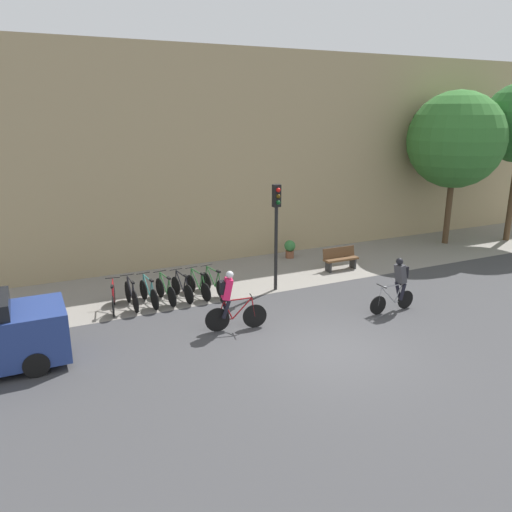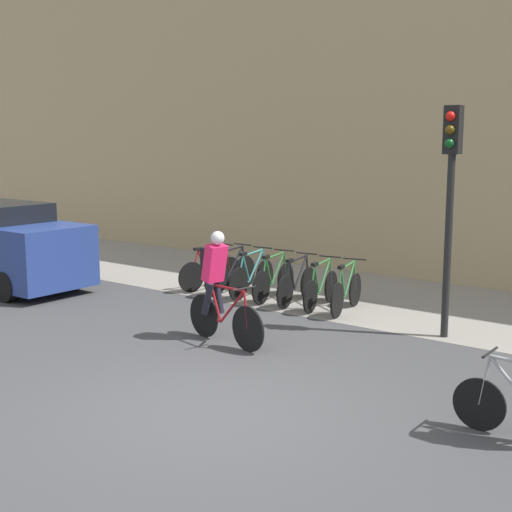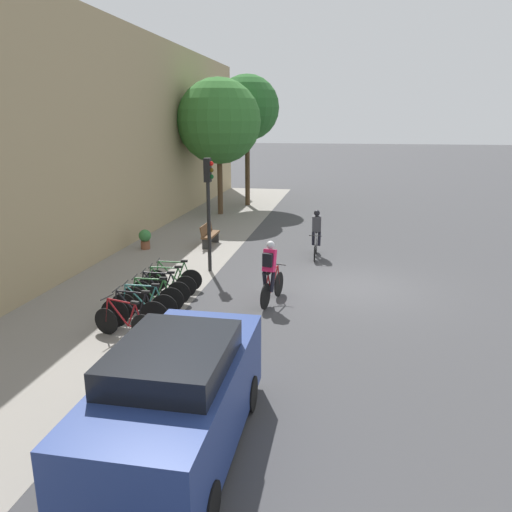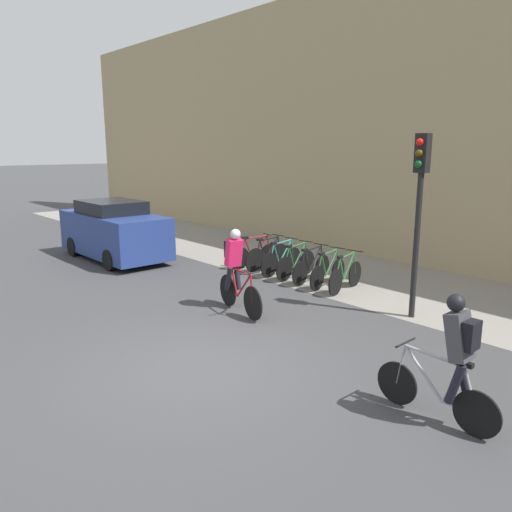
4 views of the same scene
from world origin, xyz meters
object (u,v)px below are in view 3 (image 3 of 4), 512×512
(cyclist_pink, at_px, (270,272))
(parked_bike_3, at_px, (152,297))
(parked_car, at_px, (177,400))
(parked_bike_0, at_px, (124,322))
(parked_bike_2, at_px, (144,304))
(parked_bike_1, at_px, (134,312))
(traffic_light_pole, at_px, (209,194))
(parked_bike_5, at_px, (167,284))
(parked_bike_6, at_px, (174,278))
(cyclist_grey, at_px, (316,231))
(potted_plant, at_px, (145,238))
(bench, at_px, (209,234))
(parked_bike_4, at_px, (160,290))

(cyclist_pink, relative_size, parked_bike_3, 1.06)
(parked_car, bearing_deg, parked_bike_0, 34.63)
(parked_bike_2, bearing_deg, parked_bike_1, 179.90)
(traffic_light_pole, bearing_deg, parked_bike_5, 169.28)
(parked_bike_5, relative_size, parked_bike_6, 1.01)
(parked_bike_0, bearing_deg, parked_car, -145.37)
(cyclist_grey, distance_m, potted_plant, 6.70)
(parked_bike_1, relative_size, bench, 1.17)
(parked_bike_0, xyz_separation_m, parked_bike_3, (1.69, 0.00, 0.01))
(parked_bike_6, distance_m, traffic_light_pole, 3.12)
(parked_bike_5, height_order, potted_plant, parked_bike_5)
(cyclist_pink, xyz_separation_m, parked_bike_5, (0.06, 2.98, -0.56))
(parked_bike_4, bearing_deg, parked_bike_6, 0.01)
(parked_bike_6, relative_size, parked_car, 0.38)
(parked_bike_4, bearing_deg, parked_bike_1, 179.96)
(parked_car, bearing_deg, cyclist_grey, -6.13)
(parked_bike_3, xyz_separation_m, potted_plant, (6.27, 2.80, 0.04))
(cyclist_grey, bearing_deg, bench, 78.95)
(parked_bike_3, height_order, bench, parked_bike_3)
(parked_bike_6, bearing_deg, parked_car, -160.02)
(parked_bike_1, relative_size, parked_bike_2, 1.00)
(cyclist_pink, xyz_separation_m, parked_bike_0, (-2.77, 2.98, -0.55))
(cyclist_pink, xyz_separation_m, potted_plant, (5.20, 5.78, -0.51))
(parked_bike_2, relative_size, parked_bike_4, 1.03)
(parked_bike_1, bearing_deg, parked_bike_4, -0.04)
(parked_bike_2, height_order, traffic_light_pole, traffic_light_pole)
(parked_bike_5, height_order, parked_bike_6, parked_bike_6)
(parked_bike_2, relative_size, parked_bike_6, 1.04)
(parked_bike_1, relative_size, parked_bike_6, 1.04)
(parked_bike_0, relative_size, parked_bike_1, 0.96)
(parked_bike_3, distance_m, traffic_light_pole, 4.46)
(cyclist_grey, xyz_separation_m, parked_bike_0, (-8.12, 3.88, -0.55))
(parked_bike_2, height_order, parked_bike_6, parked_bike_2)
(parked_bike_3, relative_size, parked_bike_5, 1.02)
(cyclist_pink, distance_m, traffic_light_pole, 4.06)
(cyclist_grey, bearing_deg, potted_plant, 91.34)
(parked_bike_4, relative_size, parked_bike_5, 1.00)
(parked_bike_1, xyz_separation_m, parked_bike_4, (1.69, -0.00, -0.02))
(cyclist_grey, height_order, traffic_light_pole, traffic_light_pole)
(traffic_light_pole, bearing_deg, cyclist_grey, -52.51)
(parked_bike_4, relative_size, bench, 1.14)
(cyclist_grey, xyz_separation_m, parked_bike_3, (-6.43, 3.88, -0.54))
(parked_bike_1, distance_m, parked_bike_5, 2.26)
(parked_bike_4, height_order, potted_plant, parked_bike_4)
(parked_bike_1, xyz_separation_m, parked_bike_6, (2.82, -0.00, -0.02))
(cyclist_grey, relative_size, parked_bike_4, 1.05)
(parked_bike_5, distance_m, traffic_light_pole, 3.54)
(parked_bike_3, relative_size, parked_car, 0.39)
(parked_bike_6, distance_m, potted_plant, 5.37)
(parked_bike_0, xyz_separation_m, bench, (8.97, 0.47, 0.07))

